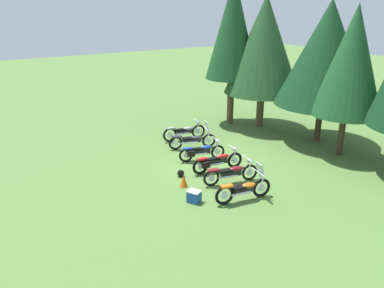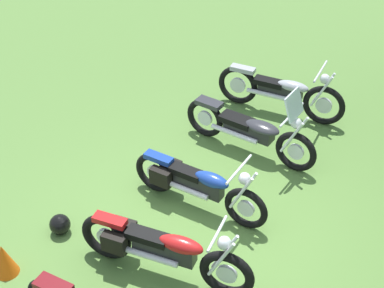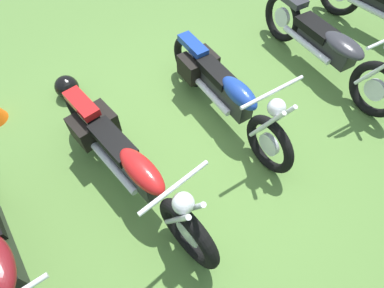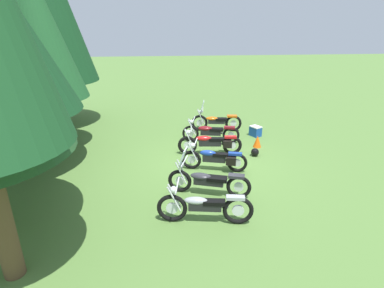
% 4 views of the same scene
% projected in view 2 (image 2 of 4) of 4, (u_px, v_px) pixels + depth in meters
% --- Properties ---
extents(ground_plane, '(80.00, 80.00, 0.00)m').
position_uv_depth(ground_plane, '(191.00, 235.00, 8.42)').
color(ground_plane, '#547A38').
extents(motorcycle_0, '(0.77, 2.32, 1.02)m').
position_uv_depth(motorcycle_0, '(281.00, 91.00, 10.63)').
color(motorcycle_0, black).
rests_on(motorcycle_0, ground_plane).
extents(motorcycle_1, '(1.01, 2.29, 1.36)m').
position_uv_depth(motorcycle_1, '(251.00, 129.00, 9.69)').
color(motorcycle_1, black).
rests_on(motorcycle_1, ground_plane).
extents(motorcycle_2, '(0.90, 2.12, 0.98)m').
position_uv_depth(motorcycle_2, '(196.00, 183.00, 8.65)').
color(motorcycle_2, black).
rests_on(motorcycle_2, ground_plane).
extents(motorcycle_3, '(0.70, 2.37, 1.01)m').
position_uv_depth(motorcycle_3, '(161.00, 249.00, 7.60)').
color(motorcycle_3, black).
rests_on(motorcycle_3, ground_plane).
extents(traffic_cone, '(0.32, 0.32, 0.48)m').
position_uv_depth(traffic_cone, '(4.00, 259.00, 7.74)').
color(traffic_cone, '#EA590F').
rests_on(traffic_cone, ground_plane).
extents(dropped_helmet, '(0.29, 0.29, 0.29)m').
position_uv_depth(dropped_helmet, '(60.00, 224.00, 8.38)').
color(dropped_helmet, black).
rests_on(dropped_helmet, ground_plane).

